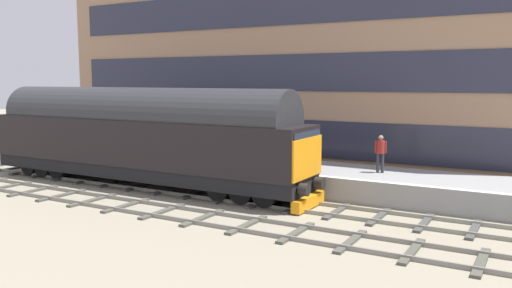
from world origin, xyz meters
The scene contains 8 objects.
ground_plane centered at (0.00, 0.00, 0.00)m, with size 140.00×140.00×0.00m, color gray.
track_main centered at (0.00, 0.00, 0.06)m, with size 2.50×60.00×0.15m.
track_adjacent_west centered at (-3.29, 0.00, 0.06)m, with size 2.50×60.00×0.15m.
station_platform centered at (3.60, 0.00, 0.50)m, with size 4.00×44.00×1.01m.
station_building centered at (9.48, 1.24, 8.74)m, with size 5.01×30.92×17.47m.
diesel_locomotive centered at (0.00, 5.01, 2.48)m, with size 2.74×17.65×4.68m.
platform_number_sign centered at (1.90, -2.37, 2.31)m, with size 0.10×0.44×1.96m.
waiting_passenger centered at (3.77, -5.40, 1.99)m, with size 0.45×0.47×1.64m.
Camera 1 is at (-18.30, -11.70, 5.04)m, focal length 36.37 mm.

